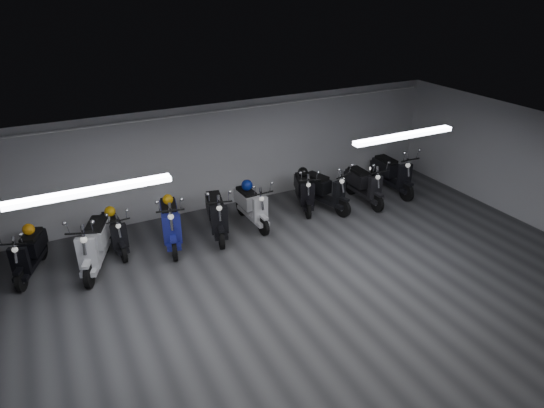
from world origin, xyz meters
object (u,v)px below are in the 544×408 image
scooter_5 (216,208)px  scooter_9 (365,179)px  scooter_7 (304,186)px  helmet_1 (303,172)px  scooter_4 (170,216)px  helmet_4 (110,211)px  scooter_1 (27,247)px  scooter_10 (393,168)px  helmet_3 (247,185)px  helmet_2 (168,199)px  helmet_0 (29,229)px  scooter_8 (325,184)px  scooter_2 (93,237)px  scooter_6 (252,200)px  scooter_3 (114,226)px

scooter_5 → scooter_9: bearing=11.4°
scooter_7 → helmet_1: size_ratio=6.48×
scooter_4 → helmet_4: 1.33m
scooter_1 → scooter_5: size_ratio=0.90×
scooter_1 → helmet_4: bearing=34.3°
scooter_10 → helmet_3: scooter_10 is taller
scooter_7 → helmet_2: 3.65m
scooter_7 → scooter_5: bearing=-153.5°
helmet_2 → helmet_4: size_ratio=1.00×
helmet_2 → scooter_9: bearing=-4.5°
helmet_3 → scooter_7: bearing=-1.1°
helmet_4 → scooter_4: bearing=-24.7°
helmet_0 → helmet_2: helmet_2 is taller
helmet_2 → scooter_8: bearing=-3.6°
scooter_9 → helmet_4: 6.57m
scooter_2 → scooter_7: size_ratio=1.15×
scooter_5 → scooter_9: scooter_5 is taller
helmet_0 → helmet_2: (2.90, -0.11, 0.11)m
scooter_5 → helmet_4: 2.38m
scooter_1 → scooter_10: size_ratio=0.87×
scooter_8 → scooter_5: bearing=165.9°
scooter_6 → scooter_9: bearing=-5.8°
scooter_5 → helmet_1: size_ratio=7.14×
scooter_8 → helmet_3: bearing=156.6°
scooter_5 → scooter_6: size_ratio=1.07×
scooter_5 → scooter_10: size_ratio=0.97×
scooter_4 → helmet_0: 2.88m
scooter_10 → helmet_4: size_ratio=8.21×
helmet_4 → helmet_0: bearing=-174.0°
helmet_0 → helmet_1: (6.62, 0.14, 0.02)m
scooter_9 → helmet_4: bearing=175.4°
scooter_4 → scooter_8: (4.16, 0.01, -0.03)m
helmet_2 → helmet_4: helmet_2 is taller
helmet_3 → scooter_10: bearing=-3.2°
scooter_7 → helmet_0: bearing=-161.6°
scooter_6 → helmet_0: size_ratio=7.37×
scooter_2 → helmet_1: (5.45, 0.75, 0.19)m
scooter_4 → scooter_5: bearing=9.4°
scooter_1 → scooter_7: bearing=22.5°
scooter_8 → scooter_4: bearing=165.1°
scooter_4 → helmet_4: scooter_4 is taller
scooter_4 → scooter_9: scooter_4 is taller
scooter_3 → scooter_9: 6.53m
scooter_4 → scooter_8: size_ratio=1.05×
scooter_2 → helmet_2: scooter_2 is taller
scooter_2 → scooter_5: size_ratio=1.04×
scooter_1 → scooter_6: 5.00m
helmet_3 → scooter_9: bearing=-8.1°
helmet_1 → helmet_2: size_ratio=1.11×
scooter_8 → helmet_4: (-5.36, 0.54, 0.18)m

